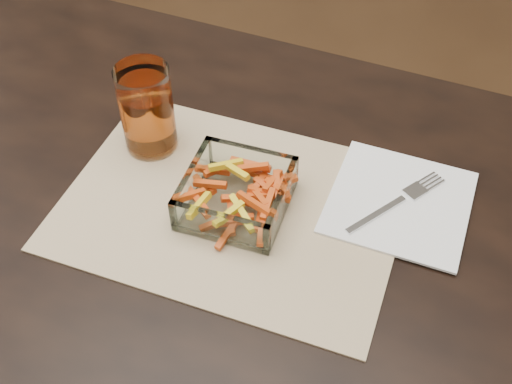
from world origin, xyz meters
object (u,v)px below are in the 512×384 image
(tumbler, at_px, (147,112))
(fork, at_px, (398,201))
(glass_bowl, at_px, (236,195))
(dining_table, at_px, (133,248))

(tumbler, bearing_deg, fork, 3.87)
(fork, bearing_deg, tumbler, -144.73)
(glass_bowl, height_order, tumbler, tumbler)
(tumbler, bearing_deg, glass_bowl, -21.21)
(glass_bowl, bearing_deg, fork, 23.90)
(tumbler, height_order, fork, tumbler)
(glass_bowl, bearing_deg, dining_table, -156.43)
(dining_table, height_order, fork, fork)
(dining_table, xyz_separation_m, fork, (0.34, 0.15, 0.10))
(dining_table, distance_m, fork, 0.38)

